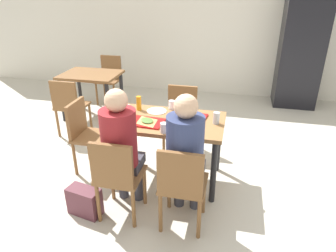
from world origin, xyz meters
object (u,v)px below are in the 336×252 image
(chair_near_right, at_px, (182,183))
(pizza_slice_a, at_px, (147,121))
(condiment_bottle, at_px, (139,103))
(background_chair_near, at_px, (69,104))
(plastic_cup_a, at_px, (172,105))
(plastic_cup_b, at_px, (164,128))
(drink_fridge, at_px, (300,52))
(background_chair_far, at_px, (110,76))
(chair_far_side, at_px, (181,114))
(tray_red_near, at_px, (146,122))
(main_table, at_px, (168,129))
(pizza_slice_b, at_px, (192,115))
(plastic_cup_c, at_px, (127,110))
(background_table, at_px, (91,81))
(soda_can, at_px, (216,118))
(plastic_cup_d, at_px, (183,108))
(person_in_brown_jacket, at_px, (186,150))
(tray_red_far, at_px, (189,117))
(chair_left_end, at_px, (86,131))
(handbag, at_px, (85,201))
(foil_bundle, at_px, (122,112))
(paper_plate_near_edge, at_px, (181,129))
(paper_plate_center, at_px, (157,111))
(chair_near_left, at_px, (117,174))
(person_in_red, at_px, (121,143))

(chair_near_right, relative_size, pizza_slice_a, 2.96)
(condiment_bottle, xyz_separation_m, background_chair_near, (-1.23, 0.56, -0.32))
(plastic_cup_a, xyz_separation_m, condiment_bottle, (-0.35, -0.11, 0.03))
(plastic_cup_b, bearing_deg, drink_fridge, 62.20)
(condiment_bottle, bearing_deg, background_chair_far, 121.24)
(chair_far_side, bearing_deg, tray_red_near, -103.30)
(main_table, height_order, pizza_slice_b, pizza_slice_b)
(tray_red_near, bearing_deg, drink_fridge, 57.45)
(plastic_cup_c, relative_size, background_table, 0.11)
(soda_can, bearing_deg, tray_red_near, -168.44)
(plastic_cup_b, bearing_deg, plastic_cup_d, 80.74)
(person_in_brown_jacket, relative_size, tray_red_far, 3.48)
(chair_left_end, relative_size, pizza_slice_a, 2.96)
(background_table, bearing_deg, plastic_cup_c, -51.54)
(pizza_slice_b, height_order, handbag, pizza_slice_b)
(pizza_slice_a, xyz_separation_m, plastic_cup_d, (0.31, 0.37, 0.03))
(foil_bundle, bearing_deg, condiment_bottle, 61.49)
(chair_near_right, bearing_deg, handbag, -179.03)
(soda_can, bearing_deg, background_chair_near, 160.78)
(chair_far_side, xyz_separation_m, paper_plate_near_edge, (0.18, -0.94, 0.24))
(tray_red_near, relative_size, plastic_cup_b, 3.60)
(drink_fridge, relative_size, background_chair_far, 2.25)
(paper_plate_center, bearing_deg, paper_plate_near_edge, -48.37)
(chair_far_side, distance_m, background_chair_far, 2.18)
(plastic_cup_d, height_order, drink_fridge, drink_fridge)
(chair_far_side, distance_m, background_table, 1.78)
(paper_plate_center, bearing_deg, soda_can, -14.94)
(pizza_slice_a, relative_size, handbag, 0.89)
(chair_near_left, height_order, background_table, chair_near_left)
(chair_far_side, xyz_separation_m, tray_red_far, (0.21, -0.64, 0.25))
(chair_near_left, bearing_deg, handbag, -177.39)
(background_table, bearing_deg, background_chair_far, 90.00)
(person_in_red, height_order, soda_can, person_in_red)
(chair_near_right, distance_m, tray_red_far, 0.89)
(tray_red_far, relative_size, pizza_slice_a, 1.27)
(plastic_cup_a, bearing_deg, drink_fridge, 55.88)
(chair_near_right, distance_m, foil_bundle, 1.12)
(chair_left_end, relative_size, plastic_cup_c, 8.43)
(chair_far_side, bearing_deg, pizza_slice_b, -69.56)
(main_table, height_order, tray_red_far, tray_red_far)
(plastic_cup_d, bearing_deg, paper_plate_center, -173.00)
(pizza_slice_b, xyz_separation_m, foil_bundle, (-0.73, -0.14, 0.03))
(chair_far_side, xyz_separation_m, plastic_cup_d, (0.12, -0.51, 0.29))
(person_in_brown_jacket, bearing_deg, plastic_cup_a, 109.54)
(chair_left_end, relative_size, drink_fridge, 0.44)
(main_table, distance_m, pizza_slice_b, 0.29)
(chair_near_right, bearing_deg, tray_red_near, 128.96)
(main_table, bearing_deg, background_table, 137.25)
(chair_near_left, xyz_separation_m, chair_far_side, (0.29, 1.49, 0.00))
(plastic_cup_a, relative_size, soda_can, 0.82)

